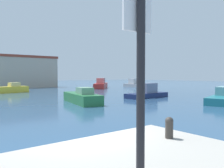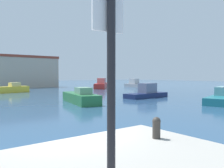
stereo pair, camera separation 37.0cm
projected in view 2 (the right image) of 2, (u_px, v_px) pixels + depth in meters
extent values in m
plane|color=#2D5175|center=(101.00, 95.00, 31.46)|extent=(160.00, 160.00, 0.00)
cylinder|color=black|center=(111.00, 17.00, 2.69)|extent=(0.10, 0.10, 4.38)
cube|color=white|center=(108.00, 8.00, 2.73)|extent=(0.44, 0.03, 0.56)
cylinder|color=red|center=(107.00, 3.00, 2.74)|extent=(0.24, 0.01, 0.24)
cylinder|color=#38332D|center=(156.00, 130.00, 5.67)|extent=(0.19, 0.19, 0.42)
sphere|color=#38332D|center=(156.00, 121.00, 5.66)|extent=(0.20, 0.20, 0.20)
cube|color=gray|center=(135.00, 85.00, 52.24)|extent=(2.54, 5.92, 0.70)
cube|color=#ADB0B5|center=(134.00, 81.00, 52.54)|extent=(1.50, 2.16, 1.19)
cube|color=gold|center=(11.00, 90.00, 35.54)|extent=(5.45, 2.59, 0.95)
cube|color=#DFCD77|center=(15.00, 84.00, 35.98)|extent=(1.66, 1.40, 0.59)
cube|color=#B22823|center=(102.00, 86.00, 47.86)|extent=(6.88, 7.35, 1.00)
cube|color=#C4716E|center=(102.00, 81.00, 47.99)|extent=(3.11, 3.23, 1.06)
cube|color=#28703D|center=(80.00, 98.00, 22.62)|extent=(3.15, 6.64, 0.91)
cube|color=gray|center=(83.00, 91.00, 21.80)|extent=(1.53, 1.97, 0.62)
cube|color=#19234C|center=(146.00, 95.00, 27.86)|extent=(5.90, 2.29, 0.56)
cube|color=slate|center=(147.00, 88.00, 27.97)|extent=(2.04, 1.46, 1.15)
cube|color=#B2A893|center=(21.00, 73.00, 50.84)|extent=(13.80, 7.34, 6.24)
cube|color=brown|center=(21.00, 57.00, 50.72)|extent=(14.08, 7.49, 0.50)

